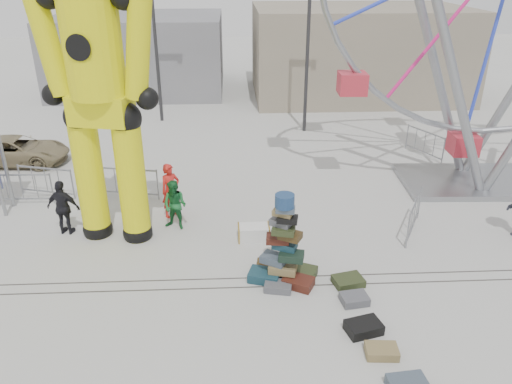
{
  "coord_description": "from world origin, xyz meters",
  "views": [
    {
      "loc": [
        -0.43,
        -9.71,
        7.51
      ],
      "look_at": [
        0.18,
        2.63,
        1.69
      ],
      "focal_mm": 35.0,
      "sensor_mm": 36.0,
      "label": 1
    }
  ],
  "objects_px": {
    "crash_test_dummy": "(98,87)",
    "parked_suv": "(17,151)",
    "barricade_dummy_b": "(46,182)",
    "steamer_trunk": "(254,233)",
    "barricade_wheel_back": "(425,143)",
    "lamp_post_left": "(156,28)",
    "pedestrian_green": "(175,205)",
    "barricade_dummy_c": "(129,183)",
    "barricade_dummy_a": "(22,189)",
    "lamp_post_right": "(310,33)",
    "pedestrian_black": "(64,208)",
    "suitcase_tower": "(283,256)",
    "barricade_wheel_front": "(414,216)",
    "pedestrian_red": "(171,191)"
  },
  "relations": [
    {
      "from": "crash_test_dummy",
      "to": "parked_suv",
      "type": "distance_m",
      "value": 8.81
    },
    {
      "from": "barricade_dummy_b",
      "to": "steamer_trunk",
      "type": "bearing_deg",
      "value": -9.61
    },
    {
      "from": "barricade_wheel_back",
      "to": "steamer_trunk",
      "type": "bearing_deg",
      "value": -74.83
    },
    {
      "from": "lamp_post_left",
      "to": "pedestrian_green",
      "type": "distance_m",
      "value": 11.96
    },
    {
      "from": "barricade_dummy_c",
      "to": "pedestrian_green",
      "type": "distance_m",
      "value": 2.86
    },
    {
      "from": "lamp_post_left",
      "to": "crash_test_dummy",
      "type": "relative_size",
      "value": 0.95
    },
    {
      "from": "barricade_dummy_a",
      "to": "barricade_dummy_c",
      "type": "relative_size",
      "value": 1.0
    },
    {
      "from": "lamp_post_right",
      "to": "steamer_trunk",
      "type": "relative_size",
      "value": 8.69
    },
    {
      "from": "pedestrian_black",
      "to": "barricade_dummy_a",
      "type": "bearing_deg",
      "value": -34.55
    },
    {
      "from": "suitcase_tower",
      "to": "steamer_trunk",
      "type": "bearing_deg",
      "value": 127.99
    },
    {
      "from": "barricade_dummy_c",
      "to": "parked_suv",
      "type": "relative_size",
      "value": 0.51
    },
    {
      "from": "crash_test_dummy",
      "to": "parked_suv",
      "type": "relative_size",
      "value": 2.14
    },
    {
      "from": "lamp_post_right",
      "to": "barricade_wheel_front",
      "type": "height_order",
      "value": "lamp_post_right"
    },
    {
      "from": "suitcase_tower",
      "to": "steamer_trunk",
      "type": "xyz_separation_m",
      "value": [
        -0.65,
        2.04,
        -0.46
      ]
    },
    {
      "from": "barricade_wheel_front",
      "to": "pedestrian_black",
      "type": "relative_size",
      "value": 1.18
    },
    {
      "from": "lamp_post_right",
      "to": "barricade_wheel_front",
      "type": "xyz_separation_m",
      "value": [
        1.82,
        -9.87,
        -3.93
      ]
    },
    {
      "from": "lamp_post_left",
      "to": "barricade_dummy_a",
      "type": "relative_size",
      "value": 4.0
    },
    {
      "from": "pedestrian_red",
      "to": "pedestrian_green",
      "type": "bearing_deg",
      "value": -112.94
    },
    {
      "from": "lamp_post_right",
      "to": "pedestrian_black",
      "type": "relative_size",
      "value": 4.71
    },
    {
      "from": "lamp_post_right",
      "to": "suitcase_tower",
      "type": "bearing_deg",
      "value": -100.84
    },
    {
      "from": "crash_test_dummy",
      "to": "barricade_wheel_back",
      "type": "bearing_deg",
      "value": 39.79
    },
    {
      "from": "lamp_post_right",
      "to": "steamer_trunk",
      "type": "bearing_deg",
      "value": -106.47
    },
    {
      "from": "pedestrian_green",
      "to": "pedestrian_black",
      "type": "distance_m",
      "value": 3.24
    },
    {
      "from": "lamp_post_left",
      "to": "steamer_trunk",
      "type": "height_order",
      "value": "lamp_post_left"
    },
    {
      "from": "barricade_dummy_a",
      "to": "barricade_dummy_c",
      "type": "distance_m",
      "value": 3.51
    },
    {
      "from": "crash_test_dummy",
      "to": "barricade_dummy_b",
      "type": "bearing_deg",
      "value": 147.94
    },
    {
      "from": "lamp_post_left",
      "to": "suitcase_tower",
      "type": "distance_m",
      "value": 15.31
    },
    {
      "from": "steamer_trunk",
      "to": "barricade_dummy_b",
      "type": "bearing_deg",
      "value": 153.84
    },
    {
      "from": "barricade_dummy_c",
      "to": "pedestrian_red",
      "type": "relative_size",
      "value": 1.13
    },
    {
      "from": "barricade_wheel_back",
      "to": "pedestrian_green",
      "type": "height_order",
      "value": "pedestrian_green"
    },
    {
      "from": "suitcase_tower",
      "to": "barricade_dummy_a",
      "type": "xyz_separation_m",
      "value": [
        -8.26,
        4.76,
        -0.13
      ]
    },
    {
      "from": "pedestrian_red",
      "to": "pedestrian_green",
      "type": "relative_size",
      "value": 1.14
    },
    {
      "from": "barricade_dummy_a",
      "to": "pedestrian_black",
      "type": "distance_m",
      "value": 2.92
    },
    {
      "from": "lamp_post_right",
      "to": "barricade_dummy_a",
      "type": "height_order",
      "value": "lamp_post_right"
    },
    {
      "from": "barricade_dummy_c",
      "to": "steamer_trunk",
      "type": "bearing_deg",
      "value": -25.03
    },
    {
      "from": "crash_test_dummy",
      "to": "barricade_wheel_front",
      "type": "bearing_deg",
      "value": 10.29
    },
    {
      "from": "lamp_post_right",
      "to": "crash_test_dummy",
      "type": "xyz_separation_m",
      "value": [
        -6.99,
        -9.62,
        -0.03
      ]
    },
    {
      "from": "steamer_trunk",
      "to": "pedestrian_red",
      "type": "bearing_deg",
      "value": 146.64
    },
    {
      "from": "barricade_wheel_front",
      "to": "barricade_wheel_back",
      "type": "distance_m",
      "value": 6.79
    },
    {
      "from": "barricade_wheel_front",
      "to": "steamer_trunk",
      "type": "bearing_deg",
      "value": 120.34
    },
    {
      "from": "barricade_dummy_a",
      "to": "barricade_wheel_back",
      "type": "bearing_deg",
      "value": 15.66
    },
    {
      "from": "barricade_dummy_a",
      "to": "pedestrian_black",
      "type": "bearing_deg",
      "value": -43.95
    },
    {
      "from": "steamer_trunk",
      "to": "pedestrian_black",
      "type": "relative_size",
      "value": 0.54
    },
    {
      "from": "lamp_post_left",
      "to": "barricade_dummy_c",
      "type": "xyz_separation_m",
      "value": [
        -0.07,
        -9.01,
        -3.93
      ]
    },
    {
      "from": "lamp_post_left",
      "to": "pedestrian_red",
      "type": "relative_size",
      "value": 4.52
    },
    {
      "from": "pedestrian_red",
      "to": "pedestrian_black",
      "type": "relative_size",
      "value": 1.04
    },
    {
      "from": "crash_test_dummy",
      "to": "parked_suv",
      "type": "height_order",
      "value": "crash_test_dummy"
    },
    {
      "from": "lamp_post_right",
      "to": "lamp_post_left",
      "type": "relative_size",
      "value": 1.0
    },
    {
      "from": "barricade_wheel_front",
      "to": "pedestrian_black",
      "type": "bearing_deg",
      "value": 115.76
    },
    {
      "from": "suitcase_tower",
      "to": "barricade_wheel_back",
      "type": "bearing_deg",
      "value": 71.86
    }
  ]
}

